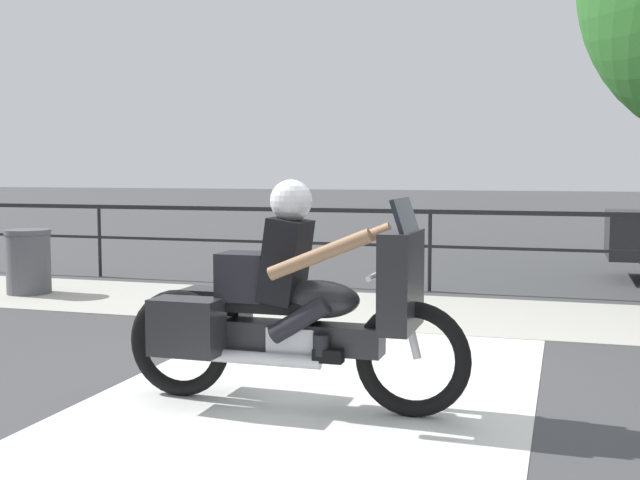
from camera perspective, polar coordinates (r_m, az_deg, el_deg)
name	(u,v)px	position (r m, az deg, el deg)	size (l,w,h in m)	color
ground_plane	(319,387)	(6.15, -0.04, -10.44)	(120.00, 120.00, 0.00)	#424244
sidewalk_band	(406,311)	(9.37, 6.13, -5.06)	(44.00, 2.40, 0.01)	#B7B2A8
crosswalk_band	(317,394)	(5.95, -0.21, -10.92)	(3.08, 6.00, 0.01)	silver
fence_railing	(430,227)	(10.89, 7.84, 0.93)	(36.00, 0.05, 1.11)	black
motorcycle	(289,307)	(5.54, -2.19, -4.79)	(2.48, 0.76, 1.57)	black
trash_bin	(28,262)	(11.25, -20.03, -1.46)	(0.60, 0.60, 0.86)	#515156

